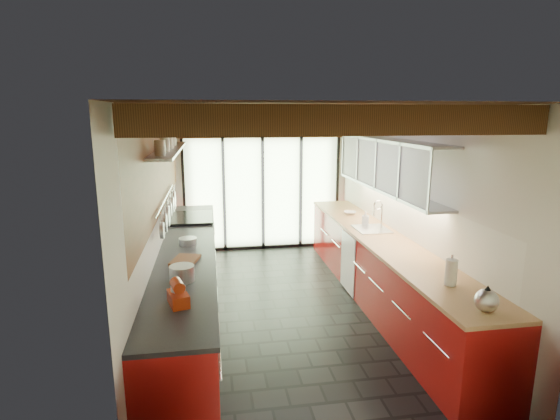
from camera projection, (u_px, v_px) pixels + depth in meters
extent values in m
plane|color=black|center=(288.00, 308.00, 5.81)|extent=(5.50, 5.50, 0.00)
plane|color=silver|center=(262.00, 181.00, 8.18)|extent=(3.20, 0.00, 3.20)
plane|color=silver|center=(362.00, 303.00, 2.88)|extent=(3.20, 0.00, 3.20)
plane|color=silver|center=(159.00, 217.00, 5.28)|extent=(0.00, 5.50, 5.50)
plane|color=silver|center=(407.00, 208.00, 5.78)|extent=(0.00, 5.50, 5.50)
plane|color=#472814|center=(289.00, 108.00, 5.25)|extent=(5.50, 5.50, 0.00)
cube|color=#593316|center=(345.00, 120.00, 3.11)|extent=(3.14, 0.14, 0.22)
cube|color=#593316|center=(315.00, 119.00, 3.98)|extent=(3.14, 0.14, 0.22)
cube|color=#593316|center=(296.00, 118.00, 4.85)|extent=(3.14, 0.14, 0.22)
cube|color=#593316|center=(283.00, 118.00, 5.71)|extent=(3.14, 0.14, 0.22)
cube|color=#593316|center=(273.00, 117.00, 6.58)|extent=(3.14, 0.14, 0.22)
cube|color=#593316|center=(265.00, 117.00, 7.45)|extent=(3.14, 0.14, 0.22)
cube|color=brown|center=(262.00, 124.00, 7.92)|extent=(3.14, 0.06, 0.50)
plane|color=brown|center=(160.00, 160.00, 5.34)|extent=(0.00, 4.90, 4.90)
plane|color=#C6EAAD|center=(263.00, 193.00, 8.22)|extent=(2.90, 0.00, 2.90)
cube|color=black|center=(184.00, 195.00, 7.98)|extent=(0.05, 0.04, 2.15)
cube|color=black|center=(337.00, 191.00, 8.43)|extent=(0.05, 0.04, 2.15)
cube|color=black|center=(263.00, 193.00, 8.18)|extent=(0.06, 0.05, 2.15)
cube|color=black|center=(262.00, 135.00, 7.94)|extent=(2.90, 0.05, 0.06)
cylinder|color=red|center=(262.00, 124.00, 7.88)|extent=(0.34, 0.04, 0.34)
cylinder|color=beige|center=(263.00, 124.00, 7.86)|extent=(0.28, 0.02, 0.28)
cube|color=#9C1210|center=(189.00, 282.00, 5.52)|extent=(0.65, 5.00, 0.88)
cube|color=black|center=(187.00, 248.00, 5.42)|extent=(0.68, 5.00, 0.04)
cube|color=silver|center=(193.00, 248.00, 6.92)|extent=(0.66, 0.90, 0.90)
cube|color=black|center=(192.00, 218.00, 6.81)|extent=(0.65, 0.90, 0.06)
cube|color=#9C1210|center=(381.00, 271.00, 5.92)|extent=(0.65, 5.00, 0.88)
cube|color=tan|center=(382.00, 239.00, 5.82)|extent=(0.68, 5.00, 0.04)
cube|color=white|center=(348.00, 263.00, 6.25)|extent=(0.02, 0.60, 0.84)
cube|color=silver|center=(371.00, 229.00, 6.20)|extent=(0.45, 0.52, 0.02)
cylinder|color=silver|center=(382.00, 217.00, 6.18)|extent=(0.02, 0.02, 0.34)
torus|color=silver|center=(378.00, 205.00, 6.14)|extent=(0.14, 0.02, 0.14)
plane|color=silver|center=(376.00, 165.00, 5.90)|extent=(0.00, 3.00, 3.00)
cube|color=#9EA0A5|center=(387.00, 189.00, 6.00)|extent=(0.34, 3.00, 0.03)
cube|color=#9EA0A5|center=(389.00, 140.00, 5.85)|extent=(0.34, 3.00, 0.03)
cylinder|color=silver|center=(165.00, 199.00, 5.55)|extent=(0.02, 2.20, 0.02)
cube|color=silver|center=(169.00, 150.00, 5.33)|extent=(0.28, 2.60, 0.03)
cylinder|color=silver|center=(162.00, 231.00, 4.72)|extent=(0.04, 0.18, 0.18)
cylinder|color=silver|center=(165.00, 223.00, 5.06)|extent=(0.04, 0.22, 0.22)
cylinder|color=silver|center=(168.00, 216.00, 5.40)|extent=(0.04, 0.26, 0.26)
cylinder|color=silver|center=(170.00, 210.00, 5.74)|extent=(0.04, 0.18, 0.18)
cylinder|color=silver|center=(172.00, 205.00, 6.07)|extent=(0.04, 0.22, 0.22)
cylinder|color=silver|center=(174.00, 201.00, 6.36)|extent=(0.04, 0.26, 0.26)
cube|color=red|center=(178.00, 299.00, 3.74)|extent=(0.21, 0.29, 0.11)
cylinder|color=red|center=(177.00, 285.00, 3.69)|extent=(0.14, 0.19, 0.10)
cylinder|color=silver|center=(178.00, 293.00, 3.78)|extent=(0.16, 0.16, 0.11)
cylinder|color=silver|center=(182.00, 273.00, 4.27)|extent=(0.32, 0.32, 0.15)
cylinder|color=silver|center=(188.00, 241.00, 5.47)|extent=(0.25, 0.25, 0.09)
cube|color=brown|center=(185.00, 260.00, 4.85)|extent=(0.35, 0.42, 0.03)
sphere|color=silver|center=(487.00, 299.00, 3.62)|extent=(0.26, 0.26, 0.19)
cone|color=black|center=(488.00, 288.00, 3.60)|extent=(0.09, 0.09, 0.05)
cylinder|color=silver|center=(479.00, 293.00, 3.72)|extent=(0.05, 0.08, 0.04)
cylinder|color=white|center=(451.00, 273.00, 4.15)|extent=(0.13, 0.13, 0.25)
cylinder|color=silver|center=(452.00, 257.00, 4.12)|extent=(0.03, 0.03, 0.05)
imported|color=silver|center=(365.00, 218.00, 6.41)|extent=(0.13, 0.13, 0.21)
imported|color=silver|center=(350.00, 213.00, 7.13)|extent=(0.25, 0.25, 0.05)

